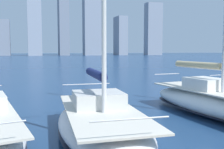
% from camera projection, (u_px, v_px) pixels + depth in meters
% --- Properties ---
extents(city_skyline, '(175.12, 22.35, 50.85)m').
position_uv_depth(city_skyline, '(32.00, 26.00, 154.52)').
color(city_skyline, gray).
rests_on(city_skyline, ground).
extents(sailboat_tan, '(3.15, 8.43, 13.18)m').
position_uv_depth(sailboat_tan, '(212.00, 100.00, 12.60)').
color(sailboat_tan, white).
rests_on(sailboat_tan, ground).
extents(sailboat_navy, '(3.44, 7.41, 9.26)m').
position_uv_depth(sailboat_navy, '(101.00, 121.00, 9.38)').
color(sailboat_navy, white).
rests_on(sailboat_navy, ground).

